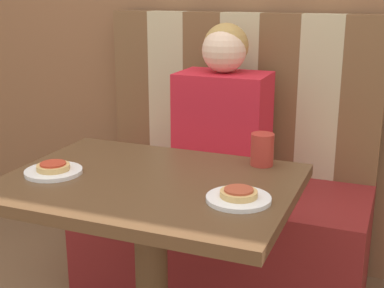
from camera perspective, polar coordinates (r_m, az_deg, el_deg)
booth_seat at (r=2.33m, az=3.12°, el=-9.64°), size 1.20×0.56×0.48m
booth_backrest at (r=2.36m, az=5.19°, el=5.51°), size 1.20×0.08×0.68m
dining_table at (r=1.61m, az=-4.49°, el=-7.57°), size 0.84×0.64×0.72m
person at (r=2.15m, az=3.36°, el=3.41°), size 0.36×0.24×0.65m
plate_left at (r=1.66m, az=-14.55°, el=-2.87°), size 0.17×0.17×0.01m
plate_right at (r=1.41m, az=4.99°, el=-5.84°), size 0.17×0.17×0.01m
pizza_left at (r=1.66m, az=-14.59°, el=-2.34°), size 0.10×0.10×0.02m
pizza_right at (r=1.41m, az=5.00°, el=-5.23°), size 0.10×0.10×0.02m
drinking_cup at (r=1.69m, az=7.50°, el=-0.58°), size 0.07×0.07×0.10m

